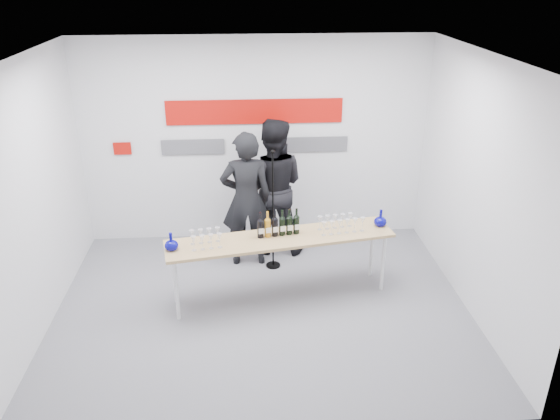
{
  "coord_description": "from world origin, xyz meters",
  "views": [
    {
      "loc": [
        -0.19,
        -5.63,
        3.85
      ],
      "look_at": [
        0.24,
        0.34,
        1.15
      ],
      "focal_mm": 35.0,
      "sensor_mm": 36.0,
      "label": 1
    }
  ],
  "objects_px": {
    "presenter_left": "(246,200)",
    "presenter_right": "(272,187)",
    "tasting_table": "(281,242)",
    "mic_stand": "(273,233)"
  },
  "relations": [
    {
      "from": "presenter_left",
      "to": "presenter_right",
      "type": "distance_m",
      "value": 0.52
    },
    {
      "from": "tasting_table",
      "to": "presenter_right",
      "type": "height_order",
      "value": "presenter_right"
    },
    {
      "from": "tasting_table",
      "to": "mic_stand",
      "type": "xyz_separation_m",
      "value": [
        -0.05,
        0.75,
        -0.25
      ]
    },
    {
      "from": "tasting_table",
      "to": "presenter_left",
      "type": "relative_size",
      "value": 1.49
    },
    {
      "from": "presenter_left",
      "to": "tasting_table",
      "type": "bearing_deg",
      "value": 111.35
    },
    {
      "from": "tasting_table",
      "to": "mic_stand",
      "type": "distance_m",
      "value": 0.79
    },
    {
      "from": "tasting_table",
      "to": "mic_stand",
      "type": "bearing_deg",
      "value": 83.65
    },
    {
      "from": "tasting_table",
      "to": "presenter_left",
      "type": "xyz_separation_m",
      "value": [
        -0.4,
        0.91,
        0.18
      ]
    },
    {
      "from": "tasting_table",
      "to": "presenter_left",
      "type": "distance_m",
      "value": 1.01
    },
    {
      "from": "presenter_right",
      "to": "mic_stand",
      "type": "distance_m",
      "value": 0.7
    }
  ]
}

